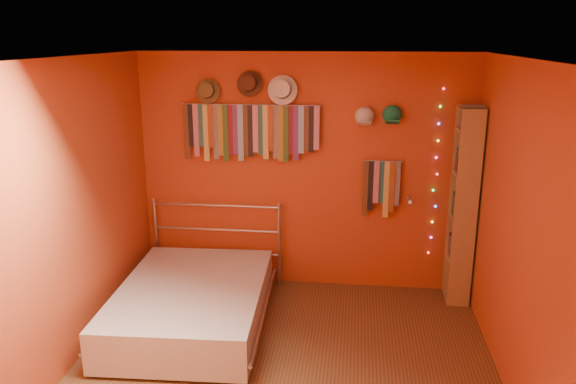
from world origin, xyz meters
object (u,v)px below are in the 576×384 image
at_px(reading_lamp, 410,201).
at_px(bed, 192,303).
at_px(tie_rack, 250,130).
at_px(bookshelf, 468,206).

relative_size(reading_lamp, bed, 0.15).
height_order(tie_rack, bed, tie_rack).
xyz_separation_m(reading_lamp, bookshelf, (0.56, 0.00, -0.03)).
distance_m(tie_rack, reading_lamp, 1.79).
bearing_deg(bed, bookshelf, 15.57).
bearing_deg(reading_lamp, tie_rack, 174.53).
height_order(reading_lamp, bookshelf, bookshelf).
distance_m(reading_lamp, bed, 2.36).
xyz_separation_m(tie_rack, bookshelf, (2.22, -0.15, -0.69)).
bearing_deg(tie_rack, bed, -110.83).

